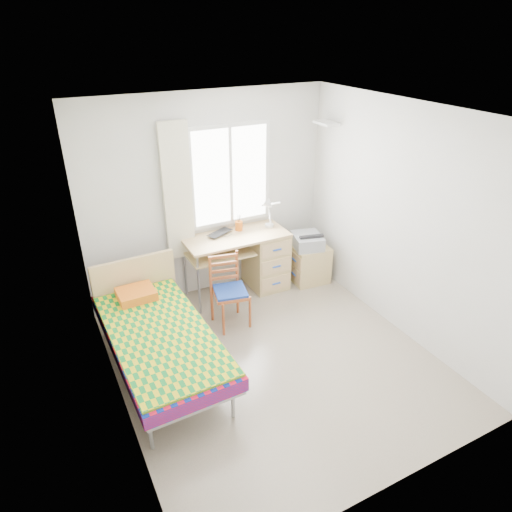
{
  "coord_description": "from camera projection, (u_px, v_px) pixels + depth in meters",
  "views": [
    {
      "loc": [
        -1.97,
        -3.38,
        3.29
      ],
      "look_at": [
        0.06,
        0.55,
        1.0
      ],
      "focal_mm": 32.0,
      "sensor_mm": 36.0,
      "label": 1
    }
  ],
  "objects": [
    {
      "name": "printer",
      "position": [
        307.0,
        241.0,
        6.21
      ],
      "size": [
        0.46,
        0.51,
        0.19
      ],
      "rotation": [
        0.0,
        0.0,
        -0.25
      ],
      "color": "#A6A8AE",
      "rests_on": "cabinet"
    },
    {
      "name": "floating_shelf",
      "position": [
        327.0,
        123.0,
        5.7
      ],
      "size": [
        0.2,
        0.32,
        0.03
      ],
      "primitive_type": "cube",
      "color": "white",
      "rests_on": "wall_right"
    },
    {
      "name": "cabinet",
      "position": [
        309.0,
        264.0,
        6.38
      ],
      "size": [
        0.52,
        0.47,
        0.53
      ],
      "rotation": [
        0.0,
        0.0,
        -0.08
      ],
      "color": "tan",
      "rests_on": "floor"
    },
    {
      "name": "pen_cup",
      "position": [
        239.0,
        226.0,
        5.97
      ],
      "size": [
        0.11,
        0.11,
        0.12
      ],
      "primitive_type": "cylinder",
      "rotation": [
        0.0,
        0.0,
        0.16
      ],
      "color": "orange",
      "rests_on": "desk"
    },
    {
      "name": "wall_back",
      "position": [
        209.0,
        198.0,
        5.76
      ],
      "size": [
        3.2,
        0.0,
        3.2
      ],
      "primitive_type": "plane",
      "rotation": [
        1.57,
        0.0,
        0.0
      ],
      "color": "silver",
      "rests_on": "ground"
    },
    {
      "name": "floor",
      "position": [
        274.0,
        359.0,
        4.98
      ],
      "size": [
        3.5,
        3.5,
        0.0
      ],
      "primitive_type": "plane",
      "color": "#BCAD93",
      "rests_on": "ground"
    },
    {
      "name": "window",
      "position": [
        230.0,
        176.0,
        5.75
      ],
      "size": [
        1.1,
        0.04,
        1.3
      ],
      "color": "white",
      "rests_on": "wall_back"
    },
    {
      "name": "wall_left",
      "position": [
        107.0,
        294.0,
        3.73
      ],
      "size": [
        0.0,
        3.5,
        3.5
      ],
      "primitive_type": "plane",
      "rotation": [
        1.57,
        0.0,
        1.57
      ],
      "color": "silver",
      "rests_on": "ground"
    },
    {
      "name": "desk",
      "position": [
        261.0,
        256.0,
        6.17
      ],
      "size": [
        1.35,
        0.63,
        0.84
      ],
      "rotation": [
        0.0,
        0.0,
        -0.01
      ],
      "color": "tan",
      "rests_on": "floor"
    },
    {
      "name": "curtain",
      "position": [
        178.0,
        193.0,
        5.47
      ],
      "size": [
        0.35,
        0.05,
        1.7
      ],
      "primitive_type": "cube",
      "color": "beige",
      "rests_on": "wall_back"
    },
    {
      "name": "book",
      "position": [
        224.0,
        255.0,
        5.9
      ],
      "size": [
        0.29,
        0.32,
        0.02
      ],
      "primitive_type": "imported",
      "rotation": [
        0.0,
        0.0,
        0.45
      ],
      "color": "gray",
      "rests_on": "desk"
    },
    {
      "name": "ceiling",
      "position": [
        280.0,
        114.0,
        3.78
      ],
      "size": [
        3.5,
        3.5,
        0.0
      ],
      "primitive_type": "plane",
      "rotation": [
        3.14,
        0.0,
        0.0
      ],
      "color": "white",
      "rests_on": "wall_back"
    },
    {
      "name": "wall_right",
      "position": [
        403.0,
        223.0,
        5.03
      ],
      "size": [
        0.0,
        3.5,
        3.5
      ],
      "primitive_type": "plane",
      "rotation": [
        1.57,
        0.0,
        -1.57
      ],
      "color": "silver",
      "rests_on": "ground"
    },
    {
      "name": "laptop",
      "position": [
        223.0,
        234.0,
        5.84
      ],
      "size": [
        0.43,
        0.37,
        0.03
      ],
      "primitive_type": "imported",
      "rotation": [
        0.0,
        0.0,
        0.45
      ],
      "color": "black",
      "rests_on": "desk"
    },
    {
      "name": "bed",
      "position": [
        158.0,
        334.0,
        4.68
      ],
      "size": [
        1.0,
        2.06,
        0.88
      ],
      "rotation": [
        0.0,
        0.0,
        0.03
      ],
      "color": "#989AA0",
      "rests_on": "floor"
    },
    {
      "name": "chair",
      "position": [
        229.0,
        286.0,
        5.39
      ],
      "size": [
        0.45,
        0.45,
        0.89
      ],
      "rotation": [
        0.0,
        0.0,
        -0.21
      ],
      "color": "#A75920",
      "rests_on": "floor"
    },
    {
      "name": "task_lamp",
      "position": [
        270.0,
        210.0,
        5.84
      ],
      "size": [
        0.24,
        0.34,
        0.46
      ],
      "rotation": [
        0.0,
        0.0,
        0.21
      ],
      "color": "white",
      "rests_on": "desk"
    }
  ]
}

